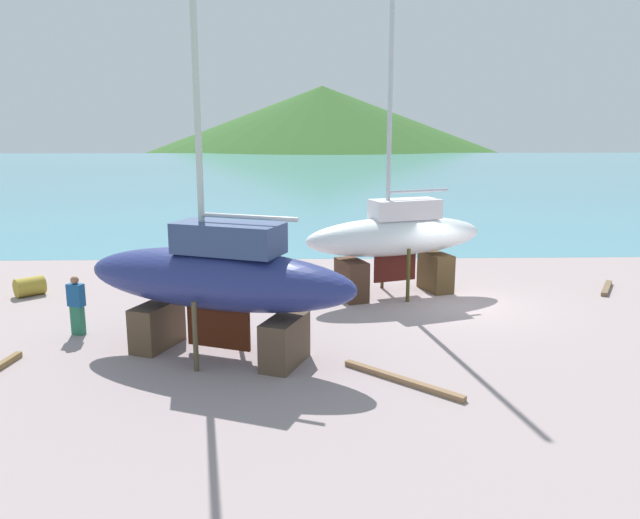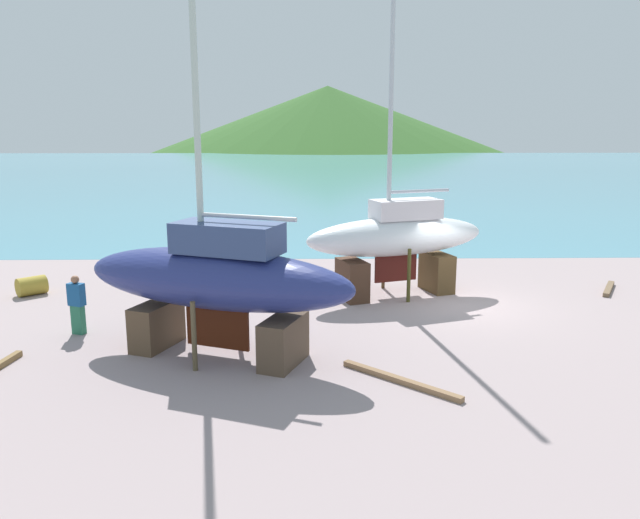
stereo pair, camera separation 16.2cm
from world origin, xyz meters
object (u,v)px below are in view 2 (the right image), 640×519
at_px(sailboat_mid_port, 397,238).
at_px(barrel_ochre, 32,286).
at_px(sailboat_small_center, 217,279).
at_px(barrel_blue_faded, 157,274).
at_px(worker, 77,304).

bearing_deg(sailboat_mid_port, barrel_ochre, -20.02).
height_order(sailboat_small_center, barrel_ochre, sailboat_small_center).
xyz_separation_m(sailboat_small_center, barrel_blue_faded, (-3.19, 6.97, -1.53)).
bearing_deg(worker, sailboat_small_center, -91.37).
relative_size(sailboat_small_center, barrel_ochre, 12.02).
height_order(sailboat_small_center, barrel_blue_faded, sailboat_small_center).
bearing_deg(barrel_blue_faded, barrel_ochre, -163.45).
xyz_separation_m(sailboat_mid_port, worker, (-9.28, -3.90, -1.10)).
distance_m(sailboat_small_center, barrel_ochre, 9.33).
xyz_separation_m(sailboat_small_center, worker, (-4.09, 1.71, -1.10)).
relative_size(sailboat_small_center, sailboat_mid_port, 0.93).
relative_size(sailboat_mid_port, worker, 7.12).
bearing_deg(sailboat_mid_port, sailboat_small_center, 28.14).
bearing_deg(barrel_blue_faded, sailboat_small_center, -65.38).
bearing_deg(sailboat_small_center, worker, -1.06).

